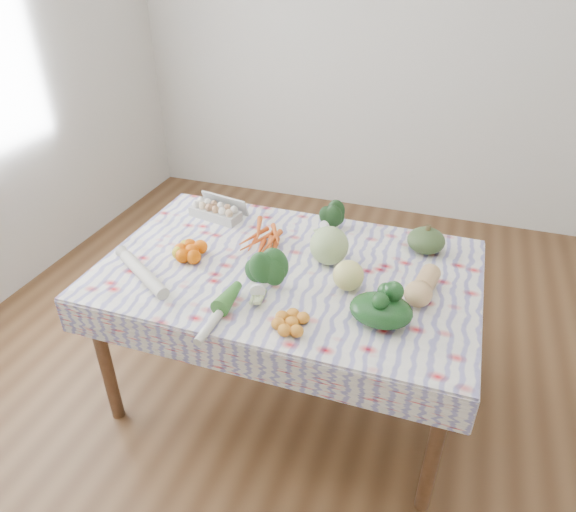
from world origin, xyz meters
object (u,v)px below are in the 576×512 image
at_px(egg_carton, 215,212).
at_px(butternut_squash, 423,284).
at_px(dining_table, 288,282).
at_px(cabbage, 329,245).
at_px(grapefruit, 348,275).
at_px(kabocha_squash, 426,240).

distance_m(egg_carton, butternut_squash, 1.15).
distance_m(dining_table, egg_carton, 0.61).
height_order(egg_carton, cabbage, cabbage).
distance_m(egg_carton, cabbage, 0.71).
height_order(cabbage, grapefruit, cabbage).
xyz_separation_m(egg_carton, butternut_squash, (1.10, -0.34, 0.02)).
height_order(dining_table, cabbage, cabbage).
height_order(kabocha_squash, grapefruit, grapefruit).
xyz_separation_m(butternut_squash, grapefruit, (-0.30, -0.05, 0.01)).
xyz_separation_m(cabbage, grapefruit, (0.13, -0.17, -0.02)).
relative_size(dining_table, grapefruit, 12.37).
height_order(butternut_squash, grapefruit, grapefruit).
bearing_deg(butternut_squash, dining_table, -172.28).
bearing_deg(egg_carton, kabocha_squash, 12.33).
bearing_deg(dining_table, cabbage, 31.69).
height_order(kabocha_squash, cabbage, cabbage).
bearing_deg(cabbage, kabocha_squash, 30.86).
bearing_deg(grapefruit, kabocha_squash, 56.39).
xyz_separation_m(kabocha_squash, cabbage, (-0.40, -0.24, 0.03)).
bearing_deg(dining_table, grapefruit, -13.98).
height_order(dining_table, egg_carton, egg_carton).
bearing_deg(egg_carton, butternut_squash, -6.08).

